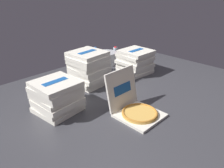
{
  "coord_description": "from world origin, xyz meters",
  "views": [
    {
      "loc": [
        -1.48,
        -1.33,
        1.08
      ],
      "look_at": [
        -0.04,
        0.1,
        0.14
      ],
      "focal_mm": 35.23,
      "sensor_mm": 36.0,
      "label": 1
    }
  ],
  "objects_px": {
    "pizza_stack_left_mid": "(57,96)",
    "water_bottle_1": "(115,54)",
    "open_pizza_box": "(135,107)",
    "ice_bucket": "(106,58)",
    "pizza_stack_center_far": "(89,69)",
    "water_bottle_2": "(99,64)",
    "pizza_stack_left_far": "(135,61)",
    "water_bottle_3": "(90,59)",
    "water_bottle_0": "(95,54)"
  },
  "relations": [
    {
      "from": "pizza_stack_center_far",
      "to": "water_bottle_1",
      "type": "xyz_separation_m",
      "value": [
        0.84,
        0.39,
        -0.09
      ]
    },
    {
      "from": "open_pizza_box",
      "to": "water_bottle_3",
      "type": "xyz_separation_m",
      "value": [
        0.54,
        1.26,
        0.03
      ]
    },
    {
      "from": "open_pizza_box",
      "to": "ice_bucket",
      "type": "xyz_separation_m",
      "value": [
        0.75,
        1.15,
        0.01
      ]
    },
    {
      "from": "ice_bucket",
      "to": "pizza_stack_left_far",
      "type": "bearing_deg",
      "value": -85.41
    },
    {
      "from": "water_bottle_1",
      "to": "pizza_stack_center_far",
      "type": "bearing_deg",
      "value": -154.95
    },
    {
      "from": "pizza_stack_left_mid",
      "to": "water_bottle_1",
      "type": "xyz_separation_m",
      "value": [
        1.42,
        0.64,
        -0.05
      ]
    },
    {
      "from": "pizza_stack_left_far",
      "to": "ice_bucket",
      "type": "distance_m",
      "value": 0.51
    },
    {
      "from": "pizza_stack_left_far",
      "to": "water_bottle_0",
      "type": "height_order",
      "value": "pizza_stack_left_far"
    },
    {
      "from": "pizza_stack_left_far",
      "to": "pizza_stack_left_mid",
      "type": "bearing_deg",
      "value": -174.79
    },
    {
      "from": "pizza_stack_center_far",
      "to": "water_bottle_2",
      "type": "bearing_deg",
      "value": 31.91
    },
    {
      "from": "water_bottle_3",
      "to": "pizza_stack_center_far",
      "type": "bearing_deg",
      "value": -130.87
    },
    {
      "from": "ice_bucket",
      "to": "pizza_stack_left_mid",
      "type": "bearing_deg",
      "value": -152.9
    },
    {
      "from": "pizza_stack_left_mid",
      "to": "water_bottle_2",
      "type": "bearing_deg",
      "value": 26.74
    },
    {
      "from": "pizza_stack_left_mid",
      "to": "water_bottle_2",
      "type": "relative_size",
      "value": 1.95
    },
    {
      "from": "water_bottle_1",
      "to": "water_bottle_0",
      "type": "bearing_deg",
      "value": 139.74
    },
    {
      "from": "open_pizza_box",
      "to": "water_bottle_3",
      "type": "height_order",
      "value": "open_pizza_box"
    },
    {
      "from": "open_pizza_box",
      "to": "ice_bucket",
      "type": "bearing_deg",
      "value": 56.91
    },
    {
      "from": "pizza_stack_center_far",
      "to": "water_bottle_3",
      "type": "xyz_separation_m",
      "value": [
        0.41,
        0.47,
        -0.09
      ]
    },
    {
      "from": "pizza_stack_left_mid",
      "to": "water_bottle_1",
      "type": "bearing_deg",
      "value": 24.34
    },
    {
      "from": "open_pizza_box",
      "to": "water_bottle_0",
      "type": "xyz_separation_m",
      "value": [
        0.74,
        1.38,
        0.03
      ]
    },
    {
      "from": "open_pizza_box",
      "to": "pizza_stack_left_far",
      "type": "relative_size",
      "value": 1.11
    },
    {
      "from": "water_bottle_2",
      "to": "open_pizza_box",
      "type": "bearing_deg",
      "value": -115.67
    },
    {
      "from": "pizza_stack_center_far",
      "to": "water_bottle_2",
      "type": "distance_m",
      "value": 0.43
    },
    {
      "from": "pizza_stack_center_far",
      "to": "water_bottle_3",
      "type": "distance_m",
      "value": 0.63
    },
    {
      "from": "pizza_stack_center_far",
      "to": "water_bottle_1",
      "type": "relative_size",
      "value": 1.96
    },
    {
      "from": "pizza_stack_left_mid",
      "to": "pizza_stack_center_far",
      "type": "relative_size",
      "value": 0.99
    },
    {
      "from": "pizza_stack_left_far",
      "to": "water_bottle_1",
      "type": "bearing_deg",
      "value": 71.47
    },
    {
      "from": "water_bottle_2",
      "to": "water_bottle_1",
      "type": "bearing_deg",
      "value": 19.43
    },
    {
      "from": "water_bottle_2",
      "to": "ice_bucket",
      "type": "bearing_deg",
      "value": 28.32
    },
    {
      "from": "pizza_stack_left_far",
      "to": "water_bottle_2",
      "type": "relative_size",
      "value": 1.93
    },
    {
      "from": "pizza_stack_left_far",
      "to": "water_bottle_2",
      "type": "bearing_deg",
      "value": 130.47
    },
    {
      "from": "open_pizza_box",
      "to": "water_bottle_1",
      "type": "distance_m",
      "value": 1.53
    },
    {
      "from": "pizza_stack_left_mid",
      "to": "water_bottle_1",
      "type": "height_order",
      "value": "pizza_stack_left_mid"
    },
    {
      "from": "pizza_stack_center_far",
      "to": "ice_bucket",
      "type": "height_order",
      "value": "pizza_stack_center_far"
    },
    {
      "from": "water_bottle_0",
      "to": "water_bottle_3",
      "type": "height_order",
      "value": "same"
    },
    {
      "from": "open_pizza_box",
      "to": "ice_bucket",
      "type": "distance_m",
      "value": 1.38
    },
    {
      "from": "pizza_stack_left_far",
      "to": "pizza_stack_center_far",
      "type": "xyz_separation_m",
      "value": [
        -0.66,
        0.14,
        0.04
      ]
    },
    {
      "from": "water_bottle_2",
      "to": "pizza_stack_left_far",
      "type": "bearing_deg",
      "value": -49.53
    },
    {
      "from": "water_bottle_0",
      "to": "water_bottle_1",
      "type": "xyz_separation_m",
      "value": [
        0.23,
        -0.19,
        0.0
      ]
    },
    {
      "from": "water_bottle_1",
      "to": "water_bottle_2",
      "type": "relative_size",
      "value": 1.0
    },
    {
      "from": "ice_bucket",
      "to": "water_bottle_3",
      "type": "bearing_deg",
      "value": 153.93
    },
    {
      "from": "water_bottle_0",
      "to": "water_bottle_1",
      "type": "height_order",
      "value": "same"
    },
    {
      "from": "pizza_stack_left_mid",
      "to": "water_bottle_3",
      "type": "relative_size",
      "value": 1.95
    },
    {
      "from": "pizza_stack_left_far",
      "to": "water_bottle_3",
      "type": "bearing_deg",
      "value": 112.82
    },
    {
      "from": "pizza_stack_center_far",
      "to": "pizza_stack_left_far",
      "type": "bearing_deg",
      "value": -11.65
    },
    {
      "from": "pizza_stack_left_mid",
      "to": "water_bottle_1",
      "type": "distance_m",
      "value": 1.56
    },
    {
      "from": "pizza_stack_left_mid",
      "to": "ice_bucket",
      "type": "bearing_deg",
      "value": 27.1
    },
    {
      "from": "water_bottle_3",
      "to": "water_bottle_0",
      "type": "bearing_deg",
      "value": 29.85
    },
    {
      "from": "open_pizza_box",
      "to": "pizza_stack_left_far",
      "type": "height_order",
      "value": "open_pizza_box"
    },
    {
      "from": "water_bottle_0",
      "to": "water_bottle_2",
      "type": "height_order",
      "value": "same"
    }
  ]
}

